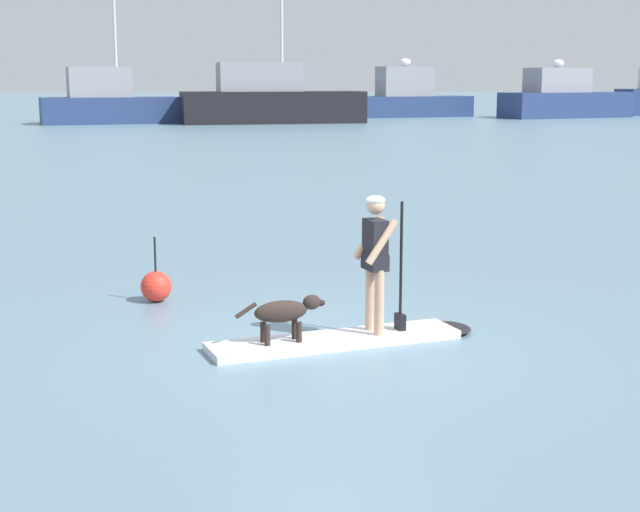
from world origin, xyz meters
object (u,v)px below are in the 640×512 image
(paddleboard, at_px, (352,339))
(moored_boat_outer, at_px, (108,102))
(dog, at_px, (285,312))
(marker_buoy, at_px, (156,286))
(moored_boat_port, at_px, (410,98))
(person_paddler, at_px, (376,254))
(moored_boat_starboard, at_px, (564,99))
(moored_boat_far_starboard, at_px, (270,100))

(paddleboard, bearing_deg, moored_boat_outer, 95.04)
(dog, bearing_deg, moored_boat_outer, 94.19)
(marker_buoy, bearing_deg, moored_boat_port, 71.43)
(person_paddler, distance_m, moored_boat_port, 67.26)
(moored_boat_outer, xyz_separation_m, marker_buoy, (2.74, -54.76, -1.24))
(moored_boat_outer, bearing_deg, moored_boat_starboard, 6.25)
(moored_boat_port, xyz_separation_m, marker_buoy, (-20.90, -62.19, -1.27))
(paddleboard, relative_size, person_paddler, 2.05)
(person_paddler, bearing_deg, marker_buoy, 135.89)
(moored_boat_port, distance_m, moored_boat_starboard, 12.15)
(dog, bearing_deg, person_paddler, 11.41)
(dog, bearing_deg, moored_boat_far_starboard, 82.99)
(paddleboard, distance_m, marker_buoy, 3.49)
(moored_boat_outer, bearing_deg, person_paddler, -84.65)
(paddleboard, distance_m, dog, 0.95)
(person_paddler, xyz_separation_m, marker_buoy, (-2.62, 2.54, -0.84))
(paddleboard, xyz_separation_m, moored_boat_far_starboard, (6.06, 55.93, 1.55))
(dog, distance_m, marker_buoy, 3.15)
(paddleboard, distance_m, moored_boat_far_starboard, 56.28)
(moored_boat_far_starboard, xyz_separation_m, moored_boat_starboard, (24.14, 5.28, -0.12))
(person_paddler, bearing_deg, paddleboard, -168.59)
(dog, height_order, marker_buoy, marker_buoy)
(moored_boat_far_starboard, bearing_deg, moored_boat_port, 35.26)
(paddleboard, relative_size, marker_buoy, 3.65)
(paddleboard, height_order, marker_buoy, marker_buoy)
(dog, bearing_deg, moored_boat_port, 73.35)
(moored_boat_outer, bearing_deg, marker_buoy, -87.13)
(moored_boat_far_starboard, xyz_separation_m, marker_buoy, (-8.37, -53.33, -1.38))
(dog, relative_size, moored_boat_far_starboard, 0.09)
(person_paddler, relative_size, moored_boat_port, 0.17)
(moored_boat_far_starboard, distance_m, moored_boat_starboard, 24.71)
(moored_boat_outer, bearing_deg, moored_boat_far_starboard, -7.30)
(paddleboard, height_order, moored_boat_far_starboard, moored_boat_far_starboard)
(moored_boat_starboard, bearing_deg, paddleboard, -116.25)
(paddleboard, relative_size, dog, 3.10)
(moored_boat_port, bearing_deg, paddleboard, -106.00)
(person_paddler, distance_m, moored_boat_far_starboard, 56.17)
(moored_boat_far_starboard, bearing_deg, moored_boat_outer, 172.70)
(dog, relative_size, moored_boat_outer, 0.11)
(moored_boat_far_starboard, bearing_deg, paddleboard, -96.18)
(moored_boat_far_starboard, height_order, moored_boat_starboard, moored_boat_far_starboard)
(person_paddler, height_order, moored_boat_port, moored_boat_port)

